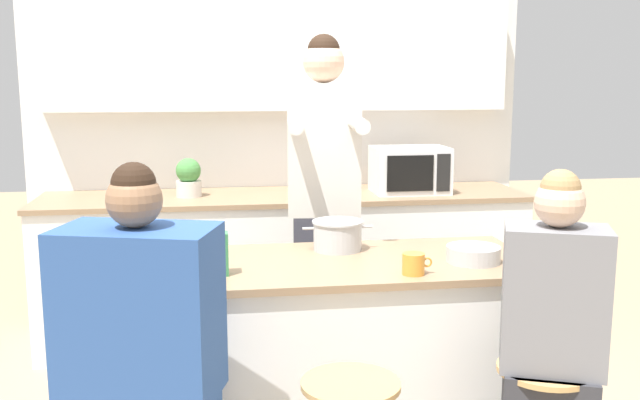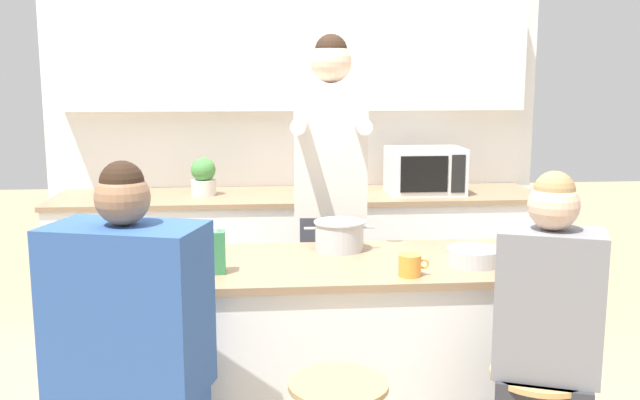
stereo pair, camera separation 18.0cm
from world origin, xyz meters
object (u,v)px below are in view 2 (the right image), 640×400
coffee_cup_far (410,265)px  potted_plant (203,177)px  kitchen_island (321,362)px  juice_carton (216,252)px  person_cooking (331,219)px  coffee_cup_near (142,271)px  person_seated_near (544,380)px  person_wrapped_blanket (132,385)px  cooking_pot (339,235)px  fruit_bowl (474,256)px  microwave (425,171)px

coffee_cup_far → potted_plant: 2.02m
kitchen_island → juice_carton: bearing=-162.1°
person_cooking → coffee_cup_near: (-0.81, -0.87, -0.01)m
coffee_cup_near → potted_plant: potted_plant is taller
kitchen_island → person_seated_near: (0.72, -0.62, 0.16)m
person_cooking → coffee_cup_far: person_cooking is taller
person_wrapped_blanket → coffee_cup_far: person_wrapped_blanket is taller
juice_carton → potted_plant: (-0.17, 1.68, 0.07)m
juice_carton → cooking_pot: bearing=32.2°
kitchen_island → person_cooking: person_cooking is taller
person_seated_near → coffee_cup_far: size_ratio=11.26×
cooking_pot → coffee_cup_near: 0.91m
person_cooking → fruit_bowl: person_cooking is taller
person_seated_near → microwave: person_seated_near is taller
coffee_cup_near → coffee_cup_far: size_ratio=0.98×
person_wrapped_blanket → potted_plant: 2.20m
microwave → potted_plant: 1.39m
person_seated_near → person_wrapped_blanket: bearing=-158.0°
person_seated_near → coffee_cup_near: person_seated_near is taller
cooking_pot → potted_plant: potted_plant is taller
person_cooking → coffee_cup_far: bearing=-70.7°
kitchen_island → coffee_cup_far: coffee_cup_far is taller
juice_carton → potted_plant: 1.69m
cooking_pot → potted_plant: size_ratio=1.33×
person_cooking → person_seated_near: bearing=-58.3°
person_seated_near → coffee_cup_near: size_ratio=11.50×
cooking_pot → potted_plant: bearing=117.2°
coffee_cup_near → microwave: bearing=48.9°
kitchen_island → microwave: microwave is taller
cooking_pot → coffee_cup_far: size_ratio=2.62×
kitchen_island → coffee_cup_near: 0.88m
cooking_pot → microwave: microwave is taller
kitchen_island → juice_carton: juice_carton is taller
coffee_cup_near → coffee_cup_far: bearing=-1.3°
coffee_cup_far → potted_plant: size_ratio=0.51×
kitchen_island → person_wrapped_blanket: size_ratio=1.27×
kitchen_island → cooking_pot: bearing=63.2°
fruit_bowl → coffee_cup_near: 1.33m
potted_plant → coffee_cup_far: bearing=-62.8°
person_cooking → coffee_cup_near: bearing=-127.1°
person_seated_near → coffee_cup_near: bearing=-173.5°
person_cooking → person_seated_near: (0.62, -1.27, -0.33)m
kitchen_island → coffee_cup_far: size_ratio=14.77×
coffee_cup_near → person_wrapped_blanket: bearing=-87.9°
person_wrapped_blanket → person_seated_near: person_wrapped_blanket is taller
kitchen_island → potted_plant: potted_plant is taller
cooking_pot → coffee_cup_far: 0.50m
microwave → juice_carton: bearing=-126.9°
kitchen_island → person_seated_near: person_seated_near is taller
cooking_pot → juice_carton: juice_carton is taller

